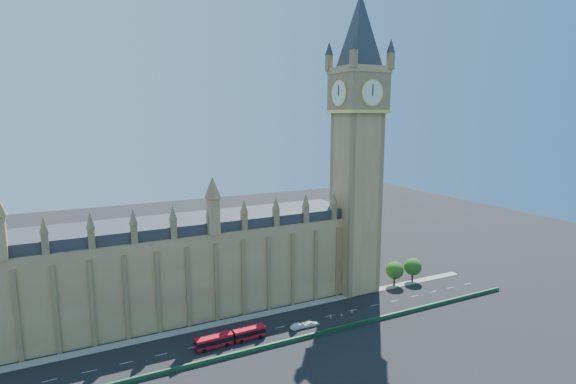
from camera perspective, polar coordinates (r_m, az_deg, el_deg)
name	(u,v)px	position (r m, az deg, el deg)	size (l,w,h in m)	color
ground	(267,330)	(126.97, -2.72, -17.13)	(400.00, 400.00, 0.00)	black
palace_westminster	(154,271)	(134.60, -16.62, -9.54)	(120.00, 20.00, 28.00)	#9B774B
elizabeth_tower	(358,124)	(144.50, 8.82, 8.50)	(20.59, 20.59, 105.00)	#9B774B
bridge_parapet	(281,343)	(119.45, -0.87, -18.62)	(160.00, 0.60, 1.20)	#1E4C2D
kerb_north	(253,316)	(134.81, -4.42, -15.44)	(160.00, 3.00, 0.16)	gray
tree_east_near	(395,270)	(158.76, 13.43, -9.57)	(6.00, 6.00, 8.50)	#382619
tree_east_far	(413,266)	(163.82, 15.61, -9.06)	(6.00, 6.00, 8.50)	#382619
red_bus	(231,337)	(120.63, -7.28, -17.85)	(18.38, 3.32, 3.11)	red
car_grey	(304,324)	(128.45, 2.07, -16.44)	(1.67, 4.14, 1.41)	#43454B
car_silver	(299,326)	(127.28, 1.37, -16.66)	(1.62, 4.64, 1.53)	#B9BBC2
car_white	(310,324)	(128.73, 2.86, -16.39)	(1.96, 4.83, 1.40)	white
cone_a	(352,311)	(138.00, 8.12, -14.79)	(0.52, 0.52, 0.64)	black
cone_b	(342,315)	(135.44, 6.83, -15.23)	(0.60, 0.60, 0.73)	black
cone_c	(319,324)	(129.61, 3.91, -16.36)	(0.52, 0.52, 0.80)	black
cone_d	(331,317)	(133.60, 5.44, -15.55)	(0.59, 0.59, 0.80)	black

